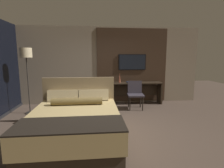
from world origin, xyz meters
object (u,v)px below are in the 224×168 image
object	(u,v)px
bed	(76,122)
book	(130,82)
vase_tall	(120,78)
tv	(132,62)
desk	(133,89)
desk_chair	(135,92)
floor_lamp	(26,58)

from	to	relation	value
bed	book	xyz separation A→B (m)	(1.69, 2.63, 0.46)
bed	vase_tall	xyz separation A→B (m)	(1.32, 2.65, 0.62)
tv	book	world-z (taller)	tv
desk	desk_chair	distance (m)	0.59
desk	vase_tall	world-z (taller)	vase_tall
floor_lamp	bed	bearing A→B (deg)	-49.29
desk_chair	floor_lamp	xyz separation A→B (m)	(-3.34, -0.22, 1.12)
desk	floor_lamp	distance (m)	3.67
vase_tall	desk	bearing A→B (deg)	-0.11
desk	book	size ratio (longest dim) A/B	8.14
desk	tv	bearing A→B (deg)	90.00
floor_lamp	book	distance (m)	3.48
desk	floor_lamp	world-z (taller)	floor_lamp
tv	floor_lamp	distance (m)	3.53
desk	tv	size ratio (longest dim) A/B	2.06
floor_lamp	vase_tall	distance (m)	3.09
bed	book	bearing A→B (deg)	57.27
desk_chair	book	world-z (taller)	desk_chair
tv	vase_tall	size ratio (longest dim) A/B	3.00
bed	floor_lamp	bearing A→B (deg)	130.71
desk	vase_tall	size ratio (longest dim) A/B	6.17
desk	tv	world-z (taller)	tv
floor_lamp	desk	bearing A→B (deg)	13.44
bed	tv	bearing A→B (deg)	57.28
bed	floor_lamp	xyz separation A→B (m)	(-1.58, 1.84, 1.33)
bed	floor_lamp	distance (m)	2.76
tv	vase_tall	distance (m)	0.77
bed	desk_chair	xyz separation A→B (m)	(1.76, 2.05, 0.21)
bed	tv	distance (m)	3.55
desk_chair	floor_lamp	bearing A→B (deg)	-171.97
desk	book	distance (m)	0.29
desk_chair	book	size ratio (longest dim) A/B	3.55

